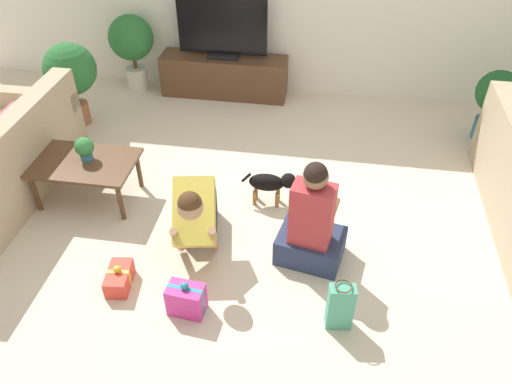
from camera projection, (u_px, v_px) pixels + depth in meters
ground_plane at (256, 226)px, 4.44m from camera, size 16.00×16.00×0.00m
coffee_table at (85, 166)px, 4.51m from camera, size 0.92×0.60×0.42m
tv_console at (224, 76)px, 6.19m from camera, size 1.55×0.38×0.50m
tv at (222, 31)px, 5.83m from camera, size 1.06×0.20×0.72m
potted_plant_back_left at (132, 42)px, 6.05m from camera, size 0.54×0.54×0.96m
potted_plant_corner_right at (496, 99)px, 5.25m from camera, size 0.46×0.46×0.79m
potted_plant_corner_left at (71, 72)px, 5.41m from camera, size 0.57×0.57×0.95m
person_kneeling at (196, 214)px, 4.02m from camera, size 0.46×0.84×0.81m
person_sitting at (312, 226)px, 3.91m from camera, size 0.59×0.54×0.98m
dog at (272, 183)px, 4.53m from camera, size 0.52×0.15×0.35m
gift_box_a at (119, 278)px, 3.86m from camera, size 0.20×0.32×0.21m
gift_box_b at (186, 299)px, 3.64m from camera, size 0.28×0.19×0.30m
gift_bag_a at (340, 306)px, 3.49m from camera, size 0.20×0.14×0.42m
tabletop_plant at (85, 148)px, 4.43m from camera, size 0.17×0.17×0.22m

